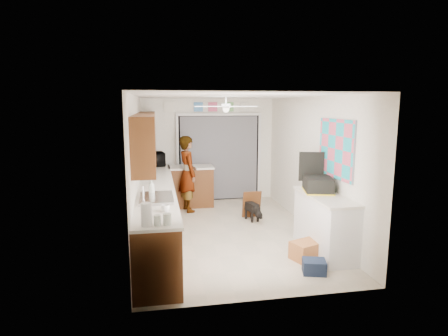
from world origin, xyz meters
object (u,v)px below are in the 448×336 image
microwave (156,159)px  dog (252,210)px  soap_bottle (152,187)px  paper_towel_roll (146,215)px  cup (165,208)px  cardboard_box (306,250)px  man (188,174)px  suitcase (318,184)px  navy_crate (314,267)px

microwave → dog: (1.92, -1.62, -0.89)m
soap_bottle → paper_towel_roll: paper_towel_roll is taller
cup → cardboard_box: cup is taller
microwave → dog: 2.66m
cup → man: man is taller
dog → microwave: bearing=125.7°
microwave → suitcase: (2.62, -3.20, -0.03)m
soap_bottle → man: size_ratio=0.16×
navy_crate → dog: bearing=95.6°
cardboard_box → man: man is taller
suitcase → man: man is taller
microwave → paper_towel_roll: size_ratio=2.02×
microwave → cup: bearing=170.5°
soap_bottle → suitcase: size_ratio=0.46×
microwave → man: bearing=-145.6°
navy_crate → dog: size_ratio=0.60×
paper_towel_roll → cardboard_box: bearing=19.1°
dog → suitcase: bearing=-80.3°
cup → paper_towel_roll: (-0.23, -0.57, 0.09)m
man → dog: size_ratio=3.18×
cup → suitcase: bearing=16.4°
man → soap_bottle: bearing=148.8°
cup → suitcase: size_ratio=0.21×
navy_crate → man: 3.86m
microwave → man: size_ratio=0.33×
microwave → soap_bottle: size_ratio=2.15×
dog → paper_towel_roll: bearing=-139.3°
soap_bottle → suitcase: soap_bottle is taller
microwave → cardboard_box: 4.42m
cardboard_box → navy_crate: cardboard_box is taller
paper_towel_roll → suitcase: bearing=25.5°
paper_towel_roll → soap_bottle: bearing=88.3°
soap_bottle → cardboard_box: size_ratio=0.59×
navy_crate → dog: (-0.25, 2.54, 0.11)m
man → dog: man is taller
paper_towel_roll → dog: bearing=54.8°
paper_towel_roll → navy_crate: (2.28, 0.34, -0.98)m
cardboard_box → soap_bottle: bearing=162.4°
cardboard_box → navy_crate: bearing=-99.9°
paper_towel_roll → dog: paper_towel_roll is taller
paper_towel_roll → navy_crate: paper_towel_roll is taller
suitcase → dog: size_ratio=1.07×
cup → paper_towel_roll: paper_towel_roll is taller
soap_bottle → cardboard_box: (2.32, -0.73, -0.93)m
microwave → suitcase: size_ratio=0.99×
suitcase → dog: (-0.70, 1.58, -0.85)m
paper_towel_roll → suitcase: (2.73, 1.30, -0.02)m
cardboard_box → microwave: bearing=121.5°
paper_towel_roll → man: (0.80, 3.82, -0.24)m
man → paper_towel_roll: bearing=155.4°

